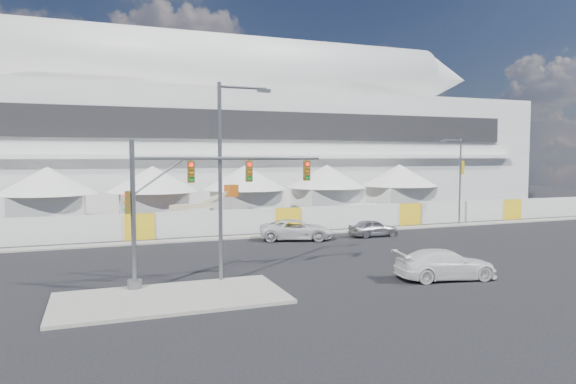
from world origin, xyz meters
name	(u,v)px	position (x,y,z in m)	size (l,w,h in m)	color
ground	(277,274)	(0.00, 0.00, 0.00)	(160.00, 160.00, 0.00)	black
median_island	(171,298)	(-6.00, -3.00, 0.07)	(10.00, 5.00, 0.15)	gray
far_curb	(441,226)	(20.00, 12.50, 0.06)	(80.00, 1.20, 0.12)	gray
stadium	(236,133)	(8.71, 41.50, 9.45)	(80.00, 24.80, 21.98)	silver
tent_row	(200,189)	(0.50, 24.00, 3.15)	(53.40, 8.40, 5.40)	silver
hoarding_fence	(287,220)	(6.00, 14.50, 1.00)	(70.00, 0.25, 2.00)	silver
scaffold_tower	(487,158)	(46.00, 36.00, 6.00)	(4.40, 4.40, 12.00)	#595B60
sedan_silver	(373,228)	(11.39, 9.58, 0.67)	(3.94, 1.59, 1.34)	#9D9CA1
pickup_curb	(296,230)	(5.10, 10.18, 0.77)	(5.54, 2.55, 1.54)	silver
pickup_near	(445,264)	(7.77, -4.06, 0.76)	(5.24, 2.13, 1.52)	silver
lot_car_a	(377,211)	(17.48, 19.30, 0.81)	(4.89, 1.71, 1.61)	white
traffic_mast	(180,204)	(-5.28, -1.00, 4.05)	(9.72, 0.67, 6.93)	slate
streetlight_median	(225,167)	(-2.99, -0.80, 5.76)	(2.70, 0.27, 9.78)	slate
streetlight_curb	(459,175)	(21.84, 12.50, 4.61)	(2.35, 0.53, 7.92)	slate
boom_lift	(187,220)	(-1.92, 17.32, 1.02)	(7.70, 2.65, 3.79)	#BB5311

